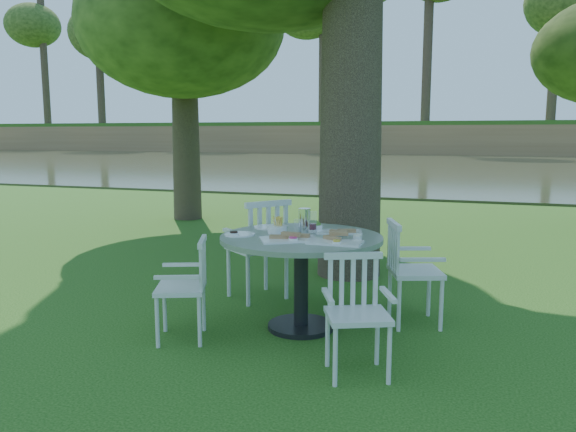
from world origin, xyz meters
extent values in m
plane|color=#17400D|center=(0.00, 0.00, 0.00)|extent=(140.00, 140.00, 0.00)
cylinder|color=black|center=(0.35, -0.47, 0.02)|extent=(0.56, 0.56, 0.04)
cylinder|color=black|center=(0.35, -0.47, 0.40)|extent=(0.12, 0.12, 0.72)
cylinder|color=slate|center=(0.35, -0.47, 0.78)|extent=(1.34, 1.34, 0.04)
cylinder|color=silver|center=(1.47, -0.16, 0.22)|extent=(0.04, 0.04, 0.44)
cylinder|color=silver|center=(1.33, 0.21, 0.22)|extent=(0.04, 0.04, 0.44)
cylinder|color=silver|center=(1.14, -0.28, 0.22)|extent=(0.04, 0.04, 0.44)
cylinder|color=silver|center=(1.00, 0.09, 0.22)|extent=(0.04, 0.04, 0.44)
cube|color=silver|center=(1.24, -0.04, 0.46)|extent=(0.54, 0.56, 0.04)
cube|color=silver|center=(1.05, -0.10, 0.67)|extent=(0.19, 0.44, 0.45)
cylinder|color=silver|center=(-0.36, 0.53, 0.25)|extent=(0.04, 0.04, 0.49)
cylinder|color=silver|center=(-0.63, 0.19, 0.25)|extent=(0.04, 0.04, 0.49)
cylinder|color=silver|center=(-0.05, 0.30, 0.25)|extent=(0.04, 0.04, 0.49)
cylinder|color=silver|center=(-0.32, -0.05, 0.25)|extent=(0.04, 0.04, 0.49)
cube|color=silver|center=(-0.34, 0.24, 0.51)|extent=(0.67, 0.68, 0.04)
cube|color=silver|center=(-0.17, 0.11, 0.74)|extent=(0.34, 0.42, 0.50)
cylinder|color=silver|center=(-0.70, -0.91, 0.20)|extent=(0.03, 0.03, 0.40)
cylinder|color=silver|center=(-0.57, -1.24, 0.20)|extent=(0.03, 0.03, 0.40)
cylinder|color=silver|center=(-0.40, -0.79, 0.20)|extent=(0.03, 0.03, 0.40)
cylinder|color=silver|center=(-0.27, -1.12, 0.20)|extent=(0.03, 0.03, 0.40)
cube|color=silver|center=(-0.48, -1.02, 0.42)|extent=(0.50, 0.52, 0.04)
cube|color=silver|center=(-0.32, -0.95, 0.61)|extent=(0.19, 0.39, 0.41)
cylinder|color=silver|center=(0.89, -1.45, 0.20)|extent=(0.03, 0.03, 0.40)
cylinder|color=silver|center=(1.21, -1.31, 0.20)|extent=(0.03, 0.03, 0.40)
cylinder|color=silver|center=(0.76, -1.16, 0.20)|extent=(0.03, 0.03, 0.40)
cylinder|color=silver|center=(1.08, -1.01, 0.20)|extent=(0.03, 0.03, 0.40)
cube|color=silver|center=(0.99, -1.23, 0.42)|extent=(0.53, 0.51, 0.04)
cube|color=silver|center=(0.91, -1.07, 0.61)|extent=(0.39, 0.20, 0.41)
cube|color=white|center=(0.32, -0.70, 0.80)|extent=(0.52, 0.45, 0.02)
cube|color=white|center=(0.69, -0.69, 0.80)|extent=(0.42, 0.25, 0.02)
cube|color=white|center=(0.60, -0.23, 0.80)|extent=(0.43, 0.30, 0.02)
cylinder|color=white|center=(-0.15, -0.61, 0.80)|extent=(0.25, 0.25, 0.01)
cylinder|color=white|center=(-0.04, -0.20, 0.80)|extent=(0.27, 0.27, 0.01)
cylinder|color=white|center=(0.12, -0.42, 0.83)|extent=(0.17, 0.17, 0.07)
cylinder|color=white|center=(0.37, -0.23, 0.83)|extent=(0.17, 0.17, 0.06)
cylinder|color=silver|center=(0.32, -0.30, 0.90)|extent=(0.10, 0.10, 0.20)
cylinder|color=white|center=(0.42, -0.39, 0.89)|extent=(0.07, 0.07, 0.19)
cylinder|color=white|center=(0.27, -0.34, 0.85)|extent=(0.07, 0.07, 0.11)
cylinder|color=white|center=(0.12, -0.44, 0.86)|extent=(0.07, 0.07, 0.12)
cylinder|color=white|center=(0.37, -0.76, 0.81)|extent=(0.07, 0.07, 0.03)
cylinder|color=white|center=(0.72, -0.76, 0.81)|extent=(0.07, 0.07, 0.03)
cylinder|color=white|center=(0.82, -0.50, 0.81)|extent=(0.07, 0.07, 0.03)
cylinder|color=white|center=(-0.16, -0.69, 0.81)|extent=(0.08, 0.08, 0.03)
ellipsoid|color=#213811|center=(-3.58, 4.71, 3.45)|extent=(3.68, 3.68, 2.58)
cube|color=#333721|center=(0.00, 23.00, 0.00)|extent=(100.00, 28.00, 0.12)
cube|color=olive|center=(0.00, 38.50, 1.10)|extent=(100.00, 3.00, 2.20)
cube|color=#17400D|center=(0.00, 46.00, 2.35)|extent=(100.00, 18.00, 0.30)
cylinder|color=black|center=(-40.00, 40.50, 8.70)|extent=(0.70, 0.70, 13.00)
ellipsoid|color=#213811|center=(-40.00, 40.50, 11.95)|extent=(5.60, 5.60, 4.48)
cylinder|color=black|center=(-31.00, 40.50, 8.70)|extent=(0.70, 0.70, 13.00)
ellipsoid|color=#213811|center=(-31.00, 40.50, 11.95)|extent=(5.60, 5.60, 4.48)
cylinder|color=black|center=(-22.00, 40.50, 8.70)|extent=(0.70, 0.70, 13.00)
ellipsoid|color=#213811|center=(-22.00, 40.50, 11.95)|extent=(5.60, 5.60, 4.48)
cylinder|color=black|center=(-13.00, 40.50, 8.70)|extent=(0.70, 0.70, 13.00)
ellipsoid|color=#213811|center=(-13.00, 40.50, 11.95)|extent=(5.60, 5.60, 4.48)
cylinder|color=black|center=(-4.00, 40.50, 8.70)|extent=(0.70, 0.70, 13.00)
cylinder|color=black|center=(5.00, 40.50, 8.70)|extent=(0.70, 0.70, 13.00)
camera|label=1|loc=(1.71, -4.82, 1.64)|focal=35.00mm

